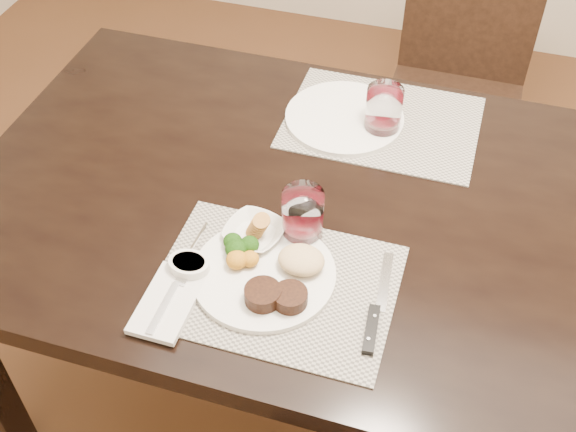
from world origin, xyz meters
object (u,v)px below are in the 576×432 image
(steak_knife, at_px, (375,317))
(dinner_plate, at_px, (270,273))
(wine_glass_near, at_px, (303,217))
(far_plate, at_px, (344,117))
(cracker_bowl, at_px, (254,232))
(chair_far, at_px, (458,76))

(steak_knife, bearing_deg, dinner_plate, 165.58)
(wine_glass_near, distance_m, far_plate, 0.40)
(steak_knife, bearing_deg, far_plate, 104.21)
(dinner_plate, bearing_deg, far_plate, 96.63)
(dinner_plate, relative_size, steak_knife, 1.12)
(cracker_bowl, xyz_separation_m, far_plate, (0.08, 0.44, -0.01))
(cracker_bowl, bearing_deg, far_plate, 79.45)
(dinner_plate, distance_m, cracker_bowl, 0.11)
(dinner_plate, height_order, wine_glass_near, wine_glass_near)
(chair_far, relative_size, wine_glass_near, 7.77)
(steak_knife, xyz_separation_m, cracker_bowl, (-0.28, 0.13, 0.01))
(far_plate, bearing_deg, cracker_bowl, -100.55)
(chair_far, height_order, cracker_bowl, chair_far)
(chair_far, bearing_deg, steak_knife, -91.62)
(wine_glass_near, bearing_deg, steak_knife, -41.48)
(steak_knife, relative_size, far_plate, 0.87)
(chair_far, bearing_deg, cracker_bowl, -106.14)
(chair_far, relative_size, cracker_bowl, 6.43)
(chair_far, xyz_separation_m, wine_glass_near, (-0.22, -1.05, 0.30))
(dinner_plate, distance_m, wine_glass_near, 0.14)
(cracker_bowl, bearing_deg, steak_knife, -24.88)
(wine_glass_near, bearing_deg, cracker_bowl, -158.20)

